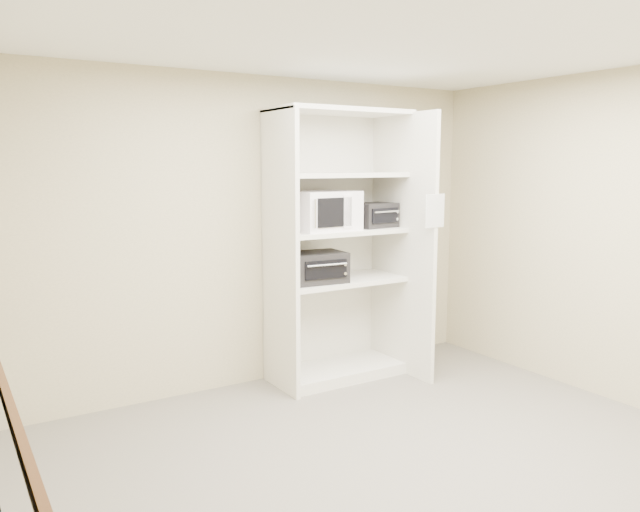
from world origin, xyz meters
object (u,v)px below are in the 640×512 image
shelving_unit (342,255)px  toaster_oven_upper (373,215)px  microwave (323,211)px  toaster_oven_lower (316,267)px

shelving_unit → toaster_oven_upper: bearing=-7.5°
microwave → toaster_oven_lower: (-0.09, -0.04, -0.49)m
microwave → toaster_oven_upper: size_ratio=1.48×
shelving_unit → microwave: (-0.22, -0.01, 0.41)m
microwave → toaster_oven_lower: 0.50m
shelving_unit → toaster_oven_lower: bearing=-170.3°
toaster_oven_upper → toaster_oven_lower: 0.75m
shelving_unit → microwave: size_ratio=4.23×
shelving_unit → toaster_oven_lower: (-0.31, -0.05, -0.08)m
toaster_oven_lower → microwave: bearing=29.3°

